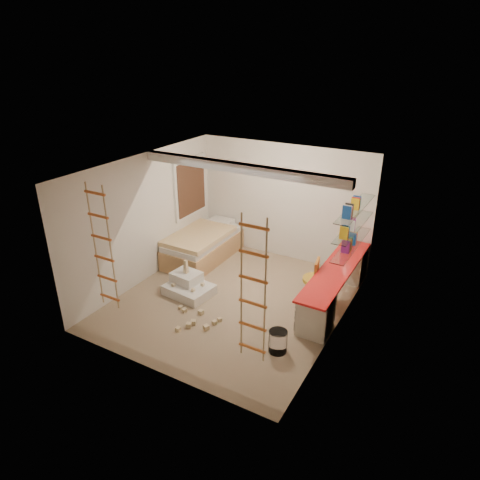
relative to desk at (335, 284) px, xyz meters
The scene contains 15 objects.
floor 1.96m from the desk, 153.35° to the right, with size 4.50×4.50×0.00m, color #967E61.
ceiling_beam 2.78m from the desk, 161.89° to the right, with size 4.00×0.18×0.16m, color white.
window_frame 3.91m from the desk, behind, with size 0.06×1.15×1.35m, color white.
window_blind 3.88m from the desk, behind, with size 0.02×1.00×1.20m, color #4C2D1E.
rope_ladder_left 4.18m from the desk, 139.59° to the right, with size 0.41×0.04×2.13m, color #C25021, non-canonical shape.
rope_ladder_right 2.86m from the desk, 98.00° to the right, with size 0.41×0.04×2.13m, color orange, non-canonical shape.
waste_bin 1.85m from the desk, 100.31° to the right, with size 0.30×0.30×0.37m, color white.
desk is the anchor object (origin of this frame).
shelves 1.14m from the desk, 60.31° to the left, with size 0.25×1.80×0.71m.
bed 3.22m from the desk, behind, with size 1.02×2.00×0.69m.
task_lamp 1.21m from the desk, 92.80° to the left, with size 0.14×0.36×0.57m.
swivel_chair 0.39m from the desk, 145.73° to the right, with size 0.63×0.63×0.90m.
play_platform 2.82m from the desk, 158.07° to the right, with size 0.95×0.77×0.39m.
toy_blocks 2.66m from the desk, 145.94° to the right, with size 1.31×1.27×0.66m.
books 1.24m from the desk, 60.31° to the left, with size 0.14×0.70×0.92m.
Camera 1 is at (3.56, -6.02, 4.42)m, focal length 32.00 mm.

